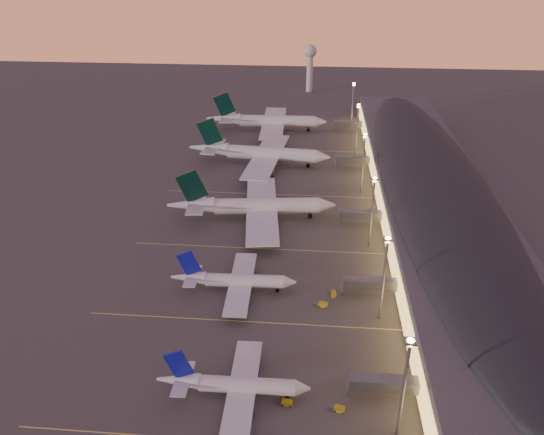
{
  "coord_description": "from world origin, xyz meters",
  "views": [
    {
      "loc": [
        16.5,
        -121.19,
        92.21
      ],
      "look_at": [
        2.0,
        45.0,
        7.0
      ],
      "focal_mm": 35.0,
      "sensor_mm": 36.0,
      "label": 1
    }
  ],
  "objects_px": {
    "airliner_narrow_south": "(234,385)",
    "airliner_wide_far": "(267,121)",
    "baggage_tug_c": "(321,304)",
    "airliner_narrow_north": "(234,281)",
    "baggage_tug_a": "(338,408)",
    "airliner_wide_near": "(252,206)",
    "airliner_wide_mid": "(259,153)",
    "radar_tower": "(310,60)",
    "baggage_tug_d": "(333,293)",
    "baggage_tug_b": "(285,402)"
  },
  "relations": [
    {
      "from": "baggage_tug_a",
      "to": "baggage_tug_c",
      "type": "relative_size",
      "value": 0.89
    },
    {
      "from": "airliner_wide_near",
      "to": "airliner_wide_far",
      "type": "relative_size",
      "value": 0.94
    },
    {
      "from": "airliner_wide_mid",
      "to": "baggage_tug_b",
      "type": "relative_size",
      "value": 18.18
    },
    {
      "from": "airliner_wide_far",
      "to": "baggage_tug_c",
      "type": "height_order",
      "value": "airliner_wide_far"
    },
    {
      "from": "airliner_narrow_north",
      "to": "baggage_tug_b",
      "type": "height_order",
      "value": "airliner_narrow_north"
    },
    {
      "from": "airliner_wide_far",
      "to": "airliner_wide_near",
      "type": "bearing_deg",
      "value": -88.93
    },
    {
      "from": "baggage_tug_a",
      "to": "baggage_tug_d",
      "type": "bearing_deg",
      "value": 103.33
    },
    {
      "from": "radar_tower",
      "to": "airliner_wide_near",
      "type": "bearing_deg",
      "value": -94.66
    },
    {
      "from": "airliner_narrow_south",
      "to": "airliner_wide_near",
      "type": "height_order",
      "value": "airliner_wide_near"
    },
    {
      "from": "airliner_wide_far",
      "to": "radar_tower",
      "type": "height_order",
      "value": "radar_tower"
    },
    {
      "from": "airliner_narrow_south",
      "to": "airliner_wide_far",
      "type": "bearing_deg",
      "value": 92.53
    },
    {
      "from": "airliner_wide_near",
      "to": "baggage_tug_b",
      "type": "bearing_deg",
      "value": -85.11
    },
    {
      "from": "airliner_narrow_north",
      "to": "airliner_wide_near",
      "type": "height_order",
      "value": "airliner_wide_near"
    },
    {
      "from": "airliner_narrow_north",
      "to": "airliner_wide_mid",
      "type": "height_order",
      "value": "airliner_wide_mid"
    },
    {
      "from": "airliner_wide_mid",
      "to": "baggage_tug_c",
      "type": "distance_m",
      "value": 113.97
    },
    {
      "from": "airliner_narrow_north",
      "to": "airliner_wide_far",
      "type": "height_order",
      "value": "airliner_wide_far"
    },
    {
      "from": "baggage_tug_c",
      "to": "airliner_narrow_north",
      "type": "bearing_deg",
      "value": 178.55
    },
    {
      "from": "radar_tower",
      "to": "baggage_tug_d",
      "type": "relative_size",
      "value": 8.73
    },
    {
      "from": "airliner_wide_near",
      "to": "airliner_wide_far",
      "type": "distance_m",
      "value": 108.94
    },
    {
      "from": "airliner_wide_far",
      "to": "baggage_tug_a",
      "type": "relative_size",
      "value": 17.98
    },
    {
      "from": "airliner_wide_far",
      "to": "baggage_tug_d",
      "type": "bearing_deg",
      "value": -78.93
    },
    {
      "from": "baggage_tug_b",
      "to": "airliner_narrow_north",
      "type": "bearing_deg",
      "value": 119.82
    },
    {
      "from": "airliner_wide_near",
      "to": "baggage_tug_a",
      "type": "height_order",
      "value": "airliner_wide_near"
    },
    {
      "from": "airliner_wide_near",
      "to": "baggage_tug_d",
      "type": "xyz_separation_m",
      "value": [
        29.96,
        -47.22,
        -4.73
      ]
    },
    {
      "from": "baggage_tug_b",
      "to": "baggage_tug_c",
      "type": "relative_size",
      "value": 0.89
    },
    {
      "from": "airliner_wide_mid",
      "to": "airliner_wide_far",
      "type": "relative_size",
      "value": 1.01
    },
    {
      "from": "airliner_wide_near",
      "to": "baggage_tug_c",
      "type": "xyz_separation_m",
      "value": [
        26.36,
        -53.13,
        -4.69
      ]
    },
    {
      "from": "airliner_narrow_north",
      "to": "baggage_tug_c",
      "type": "distance_m",
      "value": 26.98
    },
    {
      "from": "airliner_narrow_south",
      "to": "airliner_wide_near",
      "type": "relative_size",
      "value": 0.56
    },
    {
      "from": "airliner_wide_mid",
      "to": "baggage_tug_b",
      "type": "distance_m",
      "value": 149.17
    },
    {
      "from": "radar_tower",
      "to": "baggage_tug_c",
      "type": "xyz_separation_m",
      "value": [
        9.82,
        -256.04,
        -21.33
      ]
    },
    {
      "from": "airliner_wide_far",
      "to": "baggage_tug_d",
      "type": "relative_size",
      "value": 18.08
    },
    {
      "from": "airliner_narrow_south",
      "to": "baggage_tug_d",
      "type": "height_order",
      "value": "airliner_narrow_south"
    },
    {
      "from": "airliner_wide_near",
      "to": "airliner_narrow_north",
      "type": "bearing_deg",
      "value": -96.37
    },
    {
      "from": "airliner_narrow_south",
      "to": "airliner_narrow_north",
      "type": "distance_m",
      "value": 42.21
    },
    {
      "from": "radar_tower",
      "to": "baggage_tug_a",
      "type": "xyz_separation_m",
      "value": [
        13.63,
        -294.44,
        -21.39
      ]
    },
    {
      "from": "baggage_tug_a",
      "to": "baggage_tug_c",
      "type": "bearing_deg",
      "value": 108.72
    },
    {
      "from": "baggage_tug_a",
      "to": "baggage_tug_b",
      "type": "distance_m",
      "value": 11.84
    },
    {
      "from": "baggage_tug_a",
      "to": "airliner_narrow_south",
      "type": "bearing_deg",
      "value": -172.48
    },
    {
      "from": "baggage_tug_b",
      "to": "baggage_tug_c",
      "type": "distance_m",
      "value": 38.47
    },
    {
      "from": "airliner_wide_mid",
      "to": "airliner_wide_near",
      "type": "bearing_deg",
      "value": -80.99
    },
    {
      "from": "airliner_narrow_north",
      "to": "baggage_tug_c",
      "type": "relative_size",
      "value": 8.95
    },
    {
      "from": "airliner_wide_far",
      "to": "baggage_tug_c",
      "type": "distance_m",
      "value": 165.04
    },
    {
      "from": "airliner_wide_far",
      "to": "baggage_tug_c",
      "type": "xyz_separation_m",
      "value": [
        31.32,
        -161.97,
        -5.01
      ]
    },
    {
      "from": "airliner_wide_far",
      "to": "baggage_tug_a",
      "type": "distance_m",
      "value": 203.48
    },
    {
      "from": "airliner_wide_near",
      "to": "airliner_wide_far",
      "type": "height_order",
      "value": "airliner_wide_far"
    },
    {
      "from": "airliner_narrow_south",
      "to": "airliner_wide_far",
      "type": "height_order",
      "value": "airliner_wide_far"
    },
    {
      "from": "airliner_wide_mid",
      "to": "radar_tower",
      "type": "height_order",
      "value": "radar_tower"
    },
    {
      "from": "airliner_narrow_south",
      "to": "airliner_wide_far",
      "type": "xyz_separation_m",
      "value": [
        -11.44,
        198.07,
        2.28
      ]
    },
    {
      "from": "radar_tower",
      "to": "baggage_tug_a",
      "type": "distance_m",
      "value": 295.53
    }
  ]
}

